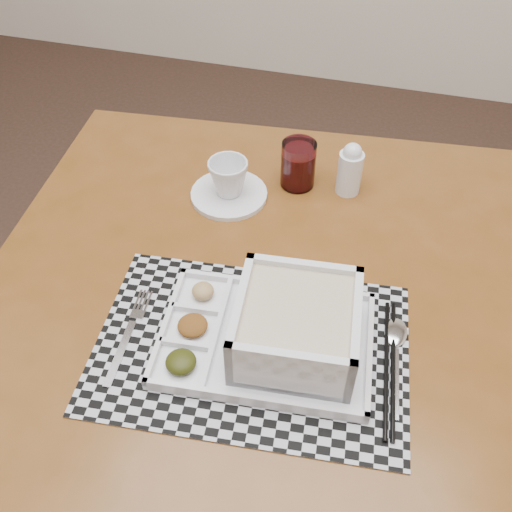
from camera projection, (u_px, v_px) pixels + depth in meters
The scene contains 10 objects.
dining_table at pixel (264, 317), 1.01m from camera, with size 1.05×1.05×0.72m.
placemat at pixel (251, 347), 0.87m from camera, with size 0.47×0.32×0.00m, color #AEAEB6.
serving_tray at pixel (286, 331), 0.84m from camera, with size 0.34×0.25×0.10m.
fork at pixel (130, 334), 0.88m from camera, with size 0.03×0.19×0.00m.
spoon at pixel (396, 339), 0.88m from camera, with size 0.04×0.18×0.01m.
chopsticks at pixel (390, 366), 0.84m from camera, with size 0.04×0.24×0.01m.
saucer at pixel (229, 194), 1.12m from camera, with size 0.15×0.15×0.01m, color silver.
cup at pixel (228, 178), 1.09m from camera, with size 0.08×0.08×0.07m, color silver.
juice_glass at pixel (298, 166), 1.12m from camera, with size 0.07×0.07×0.10m.
creamer_bottle at pixel (350, 169), 1.09m from camera, with size 0.05×0.05×0.11m.
Camera 1 is at (1.03, -0.14, 1.45)m, focal length 40.00 mm.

